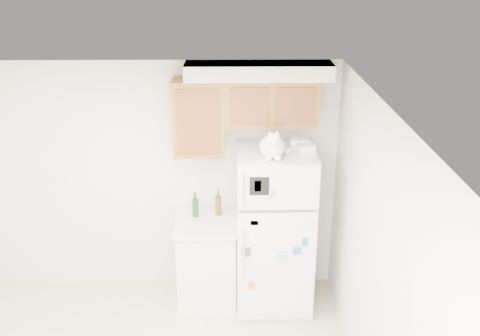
{
  "coord_description": "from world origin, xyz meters",
  "views": [
    {
      "loc": [
        0.81,
        -3.42,
        3.53
      ],
      "look_at": [
        0.89,
        1.55,
        1.55
      ],
      "focal_mm": 42.0,
      "sensor_mm": 36.0,
      "label": 1
    }
  ],
  "objects_px": {
    "storage_box_front": "(306,149)",
    "bottle_green": "(195,205)",
    "cat": "(273,146)",
    "bottle_amber": "(218,202)",
    "refrigerator": "(274,230)",
    "base_counter": "(207,260)",
    "storage_box_back": "(300,144)"
  },
  "relations": [
    {
      "from": "cat",
      "to": "bottle_green",
      "type": "xyz_separation_m",
      "value": [
        -0.75,
        0.35,
        -0.76
      ]
    },
    {
      "from": "storage_box_front",
      "to": "bottle_green",
      "type": "height_order",
      "value": "storage_box_front"
    },
    {
      "from": "base_counter",
      "to": "bottle_amber",
      "type": "relative_size",
      "value": 3.24
    },
    {
      "from": "storage_box_front",
      "to": "bottle_green",
      "type": "xyz_separation_m",
      "value": [
        -1.08,
        0.25,
        -0.69
      ]
    },
    {
      "from": "cat",
      "to": "storage_box_front",
      "type": "height_order",
      "value": "cat"
    },
    {
      "from": "cat",
      "to": "refrigerator",
      "type": "bearing_deg",
      "value": 73.43
    },
    {
      "from": "refrigerator",
      "to": "bottle_green",
      "type": "height_order",
      "value": "refrigerator"
    },
    {
      "from": "base_counter",
      "to": "refrigerator",
      "type": "bearing_deg",
      "value": -6.09
    },
    {
      "from": "storage_box_front",
      "to": "cat",
      "type": "bearing_deg",
      "value": -178.74
    },
    {
      "from": "refrigerator",
      "to": "cat",
      "type": "bearing_deg",
      "value": -106.57
    },
    {
      "from": "cat",
      "to": "bottle_green",
      "type": "distance_m",
      "value": 1.12
    },
    {
      "from": "storage_box_front",
      "to": "bottle_amber",
      "type": "xyz_separation_m",
      "value": [
        -0.84,
        0.29,
        -0.68
      ]
    },
    {
      "from": "base_counter",
      "to": "bottle_green",
      "type": "xyz_separation_m",
      "value": [
        -0.12,
        0.1,
        0.59
      ]
    },
    {
      "from": "cat",
      "to": "storage_box_back",
      "type": "height_order",
      "value": "cat"
    },
    {
      "from": "refrigerator",
      "to": "storage_box_front",
      "type": "distance_m",
      "value": 0.94
    },
    {
      "from": "refrigerator",
      "to": "storage_box_front",
      "type": "xyz_separation_m",
      "value": [
        0.28,
        -0.07,
        0.89
      ]
    },
    {
      "from": "refrigerator",
      "to": "storage_box_back",
      "type": "relative_size",
      "value": 9.44
    },
    {
      "from": "cat",
      "to": "storage_box_front",
      "type": "xyz_separation_m",
      "value": [
        0.33,
        0.1,
        -0.07
      ]
    },
    {
      "from": "bottle_green",
      "to": "refrigerator",
      "type": "bearing_deg",
      "value": -12.44
    },
    {
      "from": "storage_box_back",
      "to": "bottle_amber",
      "type": "height_order",
      "value": "storage_box_back"
    },
    {
      "from": "storage_box_front",
      "to": "storage_box_back",
      "type": "bearing_deg",
      "value": 92.49
    },
    {
      "from": "storage_box_back",
      "to": "refrigerator",
      "type": "bearing_deg",
      "value": -158.52
    },
    {
      "from": "refrigerator",
      "to": "storage_box_back",
      "type": "height_order",
      "value": "storage_box_back"
    },
    {
      "from": "base_counter",
      "to": "storage_box_front",
      "type": "xyz_separation_m",
      "value": [
        0.96,
        -0.14,
        1.28
      ]
    },
    {
      "from": "refrigerator",
      "to": "storage_box_front",
      "type": "relative_size",
      "value": 11.33
    },
    {
      "from": "base_counter",
      "to": "bottle_amber",
      "type": "height_order",
      "value": "bottle_amber"
    },
    {
      "from": "bottle_amber",
      "to": "refrigerator",
      "type": "bearing_deg",
      "value": -20.9
    },
    {
      "from": "base_counter",
      "to": "bottle_amber",
      "type": "distance_m",
      "value": 0.63
    },
    {
      "from": "refrigerator",
      "to": "storage_box_back",
      "type": "bearing_deg",
      "value": 17.23
    },
    {
      "from": "storage_box_back",
      "to": "bottle_amber",
      "type": "relative_size",
      "value": 0.63
    },
    {
      "from": "storage_box_front",
      "to": "bottle_amber",
      "type": "bearing_deg",
      "value": 145.32
    },
    {
      "from": "cat",
      "to": "storage_box_front",
      "type": "bearing_deg",
      "value": 17.17
    }
  ]
}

